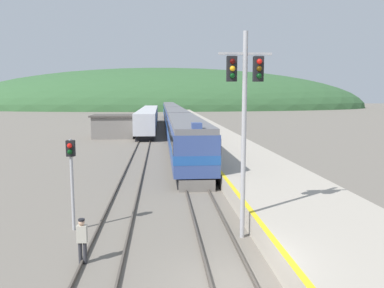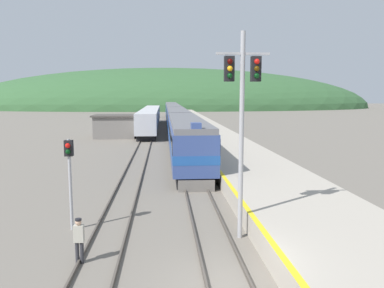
% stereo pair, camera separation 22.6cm
% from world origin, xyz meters
% --- Properties ---
extents(ground_plane, '(500.00, 500.00, 0.00)m').
position_xyz_m(ground_plane, '(0.00, 0.00, 0.00)').
color(ground_plane, slate).
extents(track_main, '(1.52, 180.00, 0.16)m').
position_xyz_m(track_main, '(0.00, 70.00, 0.08)').
color(track_main, '#4C443D').
rests_on(track_main, ground).
extents(track_siding, '(1.52, 180.00, 0.16)m').
position_xyz_m(track_siding, '(-4.44, 70.00, 0.08)').
color(track_siding, '#4C443D').
rests_on(track_siding, ground).
extents(platform, '(6.20, 140.00, 1.01)m').
position_xyz_m(platform, '(4.69, 50.00, 0.50)').
color(platform, '#ADA393').
rests_on(platform, ground).
extents(distant_hills, '(193.48, 87.06, 37.19)m').
position_xyz_m(distant_hills, '(0.00, 168.37, 0.00)').
color(distant_hills, '#335B33').
rests_on(distant_hills, ground).
extents(station_shed, '(6.17, 5.28, 3.29)m').
position_xyz_m(station_shed, '(-8.99, 43.20, 1.67)').
color(station_shed, slate).
rests_on(station_shed, ground).
extents(express_train_lead_car, '(3.04, 21.70, 4.37)m').
position_xyz_m(express_train_lead_car, '(0.00, 22.36, 2.19)').
color(express_train_lead_car, black).
rests_on(express_train_lead_car, ground).
extents(carriage_second, '(3.03, 21.45, 4.01)m').
position_xyz_m(carriage_second, '(0.00, 45.05, 2.18)').
color(carriage_second, black).
rests_on(carriage_second, ground).
extents(carriage_third, '(3.03, 21.45, 4.01)m').
position_xyz_m(carriage_third, '(0.00, 67.38, 2.18)').
color(carriage_third, black).
rests_on(carriage_third, ground).
extents(carriage_fourth, '(3.03, 21.45, 4.01)m').
position_xyz_m(carriage_fourth, '(0.00, 89.71, 2.18)').
color(carriage_fourth, black).
rests_on(carriage_fourth, ground).
extents(siding_train, '(2.90, 40.00, 3.67)m').
position_xyz_m(siding_train, '(-4.44, 57.13, 1.90)').
color(siding_train, black).
rests_on(siding_train, ground).
extents(signal_mast_main, '(2.20, 0.42, 8.68)m').
position_xyz_m(signal_mast_main, '(1.20, 4.05, 5.70)').
color(signal_mast_main, '#9E9EA3').
rests_on(signal_mast_main, ground).
extents(signal_post_siding, '(0.36, 0.42, 4.17)m').
position_xyz_m(signal_post_siding, '(-6.25, 5.56, 2.98)').
color(signal_post_siding, '#9E9EA3').
rests_on(signal_post_siding, ground).
extents(track_worker, '(0.37, 0.24, 1.69)m').
position_xyz_m(track_worker, '(-5.13, 2.03, 0.96)').
color(track_worker, '#2D2D33').
rests_on(track_worker, ground).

